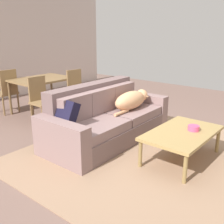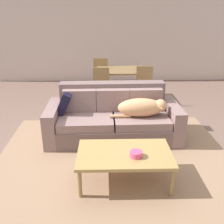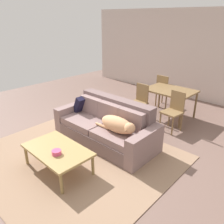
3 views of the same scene
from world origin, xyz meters
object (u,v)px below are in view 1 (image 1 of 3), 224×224
(coffee_table, at_px, (182,134))
(bowl_on_coffee_table, at_px, (194,128))
(dining_chair_near_right, at_px, (78,89))
(dining_table, at_px, (42,82))
(dining_chair_near_left, at_px, (41,99))
(dog_on_left_cushion, at_px, (132,100))
(throw_pillow_by_left_arm, at_px, (65,114))
(couch, at_px, (105,119))
(dining_chair_far_left, at_px, (7,90))

(coffee_table, bearing_deg, bowl_on_coffee_table, -35.81)
(bowl_on_coffee_table, distance_m, dining_chair_near_right, 2.84)
(dining_table, relative_size, dining_chair_near_left, 1.31)
(dog_on_left_cushion, bearing_deg, throw_pillow_by_left_arm, 169.51)
(throw_pillow_by_left_arm, height_order, bowl_on_coffee_table, throw_pillow_by_left_arm)
(throw_pillow_by_left_arm, relative_size, dining_table, 0.33)
(dog_on_left_cushion, height_order, dining_chair_near_right, dining_chair_near_right)
(bowl_on_coffee_table, xyz_separation_m, dining_table, (0.02, 3.39, 0.22))
(dining_table, bearing_deg, coffee_table, -92.71)
(couch, distance_m, dining_chair_far_left, 2.56)
(bowl_on_coffee_table, relative_size, dining_chair_near_right, 0.17)
(dining_chair_near_left, relative_size, dining_chair_near_right, 0.98)
(throw_pillow_by_left_arm, distance_m, dining_chair_near_left, 1.47)
(dog_on_left_cushion, distance_m, dining_chair_near_left, 1.71)
(dog_on_left_cushion, distance_m, throw_pillow_by_left_arm, 1.30)
(coffee_table, relative_size, dining_chair_near_left, 1.30)
(couch, xyz_separation_m, coffee_table, (0.10, -1.28, 0.04))
(throw_pillow_by_left_arm, bearing_deg, bowl_on_coffee_table, -53.37)
(throw_pillow_by_left_arm, distance_m, coffee_table, 1.62)
(throw_pillow_by_left_arm, bearing_deg, coffee_table, -55.12)
(couch, distance_m, coffee_table, 1.29)
(coffee_table, height_order, bowl_on_coffee_table, bowl_on_coffee_table)
(dining_chair_far_left, bearing_deg, throw_pillow_by_left_arm, 77.74)
(coffee_table, bearing_deg, dining_chair_near_right, 76.99)
(dining_table, bearing_deg, dining_chair_near_left, -127.56)
(coffee_table, distance_m, dining_chair_near_right, 2.78)
(dog_on_left_cushion, height_order, dining_table, same)
(dining_chair_near_right, bearing_deg, throw_pillow_by_left_arm, -132.14)
(coffee_table, height_order, dining_table, dining_table)
(couch, bearing_deg, coffee_table, -86.60)
(dog_on_left_cushion, height_order, throw_pillow_by_left_arm, throw_pillow_by_left_arm)
(bowl_on_coffee_table, height_order, dining_chair_far_left, dining_chair_far_left)
(couch, bearing_deg, bowl_on_coffee_table, -81.53)
(dog_on_left_cushion, bearing_deg, dining_chair_near_right, 79.67)
(throw_pillow_by_left_arm, bearing_deg, couch, -2.31)
(dog_on_left_cushion, height_order, bowl_on_coffee_table, dog_on_left_cushion)
(dining_chair_near_right, height_order, dining_chair_far_left, dining_chair_far_left)
(coffee_table, xyz_separation_m, dining_table, (0.16, 3.29, 0.29))
(coffee_table, bearing_deg, couch, 94.67)
(couch, height_order, dining_table, couch)
(throw_pillow_by_left_arm, distance_m, dining_table, 2.25)
(dog_on_left_cushion, height_order, dining_chair_near_left, dining_chair_near_left)
(couch, relative_size, dog_on_left_cushion, 2.43)
(bowl_on_coffee_table, distance_m, dining_chair_near_left, 2.80)
(dining_chair_far_left, bearing_deg, bowl_on_coffee_table, 97.49)
(dining_chair_near_left, bearing_deg, dining_chair_far_left, 91.74)
(bowl_on_coffee_table, relative_size, dining_table, 0.13)
(throw_pillow_by_left_arm, height_order, dining_chair_far_left, dining_chair_far_left)
(throw_pillow_by_left_arm, xyz_separation_m, dining_chair_near_left, (0.59, 1.35, -0.12))
(dog_on_left_cushion, relative_size, dining_chair_near_right, 1.00)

